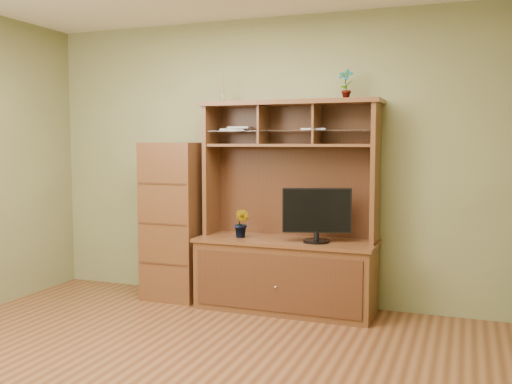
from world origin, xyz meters
The scene contains 8 objects.
room centered at (0.00, 0.00, 1.35)m, with size 4.54×4.04×2.74m.
media_hutch centered at (0.33, 1.73, 0.52)m, with size 1.66×0.61×1.90m.
monitor centered at (0.63, 1.65, 0.90)m, with size 0.59×0.23×0.48m.
orchid_plant centered at (-0.08, 1.65, 0.78)m, with size 0.15×0.12×0.27m, color #2F511B.
top_plant centered at (0.84, 1.80, 2.03)m, with size 0.14×0.10×0.27m, color #2F6E26.
reed_diffuser centered at (-0.33, 1.80, 2.00)m, with size 0.05×0.05×0.25m.
magazines centered at (0.05, 1.80, 1.65)m, with size 1.03×0.21×0.04m.
side_cabinet centered at (-0.82, 1.73, 0.76)m, with size 0.54×0.50×1.52m.
Camera 1 is at (1.86, -3.17, 1.52)m, focal length 40.00 mm.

